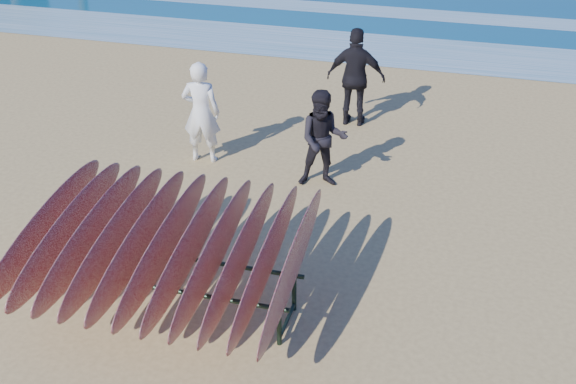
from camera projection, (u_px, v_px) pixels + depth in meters
The scene contains 7 objects.
ground at pixel (271, 287), 9.14m from camera, with size 120.00×120.00×0.00m, color tan.
foam_near at pixel (390, 50), 17.56m from camera, with size 160.00×160.00×0.00m, color white.
foam_far at pixel (409, 13), 20.51m from camera, with size 160.00×160.00×0.00m, color white.
surfboard_rack at pixel (164, 246), 8.39m from camera, with size 3.20×2.85×1.37m.
person_white at pixel (201, 112), 11.90m from camera, with size 0.63×0.42×1.74m, color white.
person_dark_a at pixel (323, 139), 11.17m from camera, with size 0.77×0.60×1.58m, color black.
person_dark_b at pixel (356, 77), 13.22m from camera, with size 1.08×0.45×1.84m, color black.
Camera 1 is at (2.22, -7.08, 5.47)m, focal length 45.00 mm.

